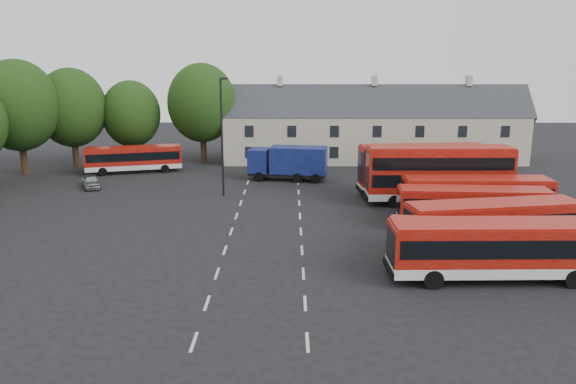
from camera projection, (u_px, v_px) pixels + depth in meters
name	position (u px, v px, depth m)	size (l,w,h in m)	color
ground	(228.00, 240.00, 38.25)	(140.00, 140.00, 0.00)	black
lane_markings	(266.00, 231.00, 40.18)	(5.15, 33.80, 0.01)	beige
treeline	(39.00, 114.00, 55.58)	(29.92, 32.59, 12.01)	black
terrace_houses	(373.00, 129.00, 66.43)	(35.70, 7.13, 10.06)	beige
bus_row_a	(498.00, 246.00, 31.03)	(11.96, 2.97, 3.37)	silver
bus_row_b	(484.00, 243.00, 32.16)	(10.83, 3.62, 3.00)	silver
bus_row_c	(494.00, 222.00, 35.85)	(11.65, 4.49, 3.22)	silver
bus_row_d	(473.00, 205.00, 40.39)	(10.84, 3.11, 3.03)	silver
bus_row_e	(476.00, 194.00, 43.22)	(11.23, 2.68, 3.17)	silver
bus_dd_south	(439.00, 171.00, 47.05)	(12.08, 2.93, 4.94)	silver
bus_dd_north	(422.00, 167.00, 50.02)	(11.38, 3.57, 4.59)	silver
bus_north	(134.00, 157.00, 60.17)	(10.23, 4.79, 2.82)	silver
box_truck	(289.00, 161.00, 56.40)	(8.09, 3.63, 3.42)	black
silver_car	(91.00, 181.00, 53.39)	(1.46, 3.63, 1.24)	#9B9DA2
lamppost	(222.00, 134.00, 49.25)	(0.72, 0.32, 10.45)	black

